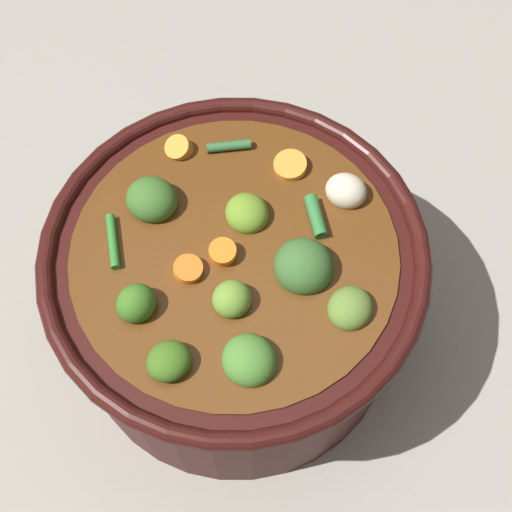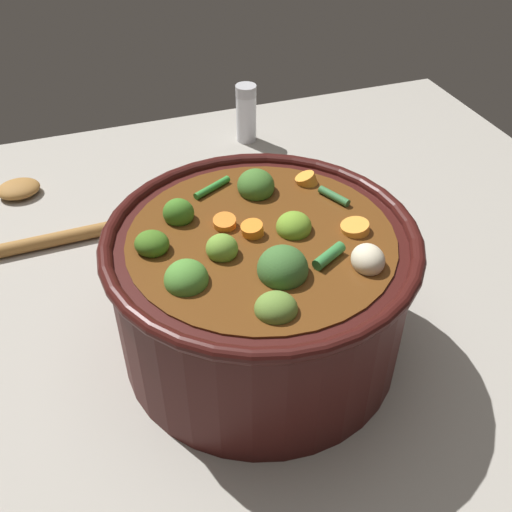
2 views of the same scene
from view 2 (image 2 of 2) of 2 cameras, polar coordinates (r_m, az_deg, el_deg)
ground_plane at (r=0.65m, az=0.43°, el=-8.36°), size 1.10×1.10×0.00m
cooking_pot at (r=0.59m, az=0.45°, el=-3.22°), size 0.30×0.30×0.17m
wooden_spoon at (r=0.86m, az=-21.44°, el=3.31°), size 0.18×0.25×0.02m
salt_shaker at (r=0.99m, az=-0.95°, el=13.50°), size 0.03×0.03×0.09m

